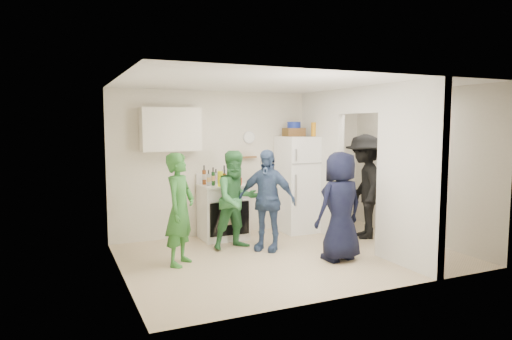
{
  "coord_description": "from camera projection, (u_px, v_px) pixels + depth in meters",
  "views": [
    {
      "loc": [
        -3.14,
        -5.8,
        1.93
      ],
      "look_at": [
        -0.38,
        0.4,
        1.25
      ],
      "focal_mm": 32.0,
      "sensor_mm": 36.0,
      "label": 1
    }
  ],
  "objects": [
    {
      "name": "stove",
      "position": [
        223.0,
        211.0,
        7.71
      ],
      "size": [
        0.78,
        0.65,
        0.93
      ],
      "primitive_type": "cube",
      "color": "white",
      "rests_on": "floor"
    },
    {
      "name": "wall_clock",
      "position": [
        249.0,
        137.0,
        8.12
      ],
      "size": [
        0.22,
        0.02,
        0.22
      ],
      "primitive_type": "cylinder",
      "rotation": [
        1.57,
        0.0,
        0.0
      ],
      "color": "white",
      "rests_on": "wall_back"
    },
    {
      "name": "spice_shelf",
      "position": [
        247.0,
        157.0,
        8.1
      ],
      "size": [
        0.35,
        0.08,
        0.03
      ],
      "primitive_type": "cube",
      "color": "olive",
      "rests_on": "wall_back"
    },
    {
      "name": "wall_front",
      "position": [
        364.0,
        186.0,
        5.07
      ],
      "size": [
        4.8,
        0.0,
        4.8
      ],
      "primitive_type": "plane",
      "rotation": [
        -1.57,
        0.0,
        0.0
      ],
      "color": "silver",
      "rests_on": "floor"
    },
    {
      "name": "partition_pier_front",
      "position": [
        409.0,
        175.0,
        6.1
      ],
      "size": [
        0.12,
        1.2,
        2.5
      ],
      "primitive_type": "cube",
      "color": "silver",
      "rests_on": "floor"
    },
    {
      "name": "ceiling",
      "position": [
        292.0,
        84.0,
        6.49
      ],
      "size": [
        4.8,
        4.8,
        0.0
      ],
      "primitive_type": "plane",
      "rotation": [
        3.14,
        0.0,
        0.0
      ],
      "color": "white",
      "rests_on": "wall_back"
    },
    {
      "name": "bottle_a",
      "position": [
        204.0,
        175.0,
        7.63
      ],
      "size": [
        0.06,
        0.06,
        0.32
      ],
      "primitive_type": "cylinder",
      "color": "brown",
      "rests_on": "stove"
    },
    {
      "name": "person_green_center",
      "position": [
        236.0,
        200.0,
        7.07
      ],
      "size": [
        0.8,
        0.65,
        1.53
      ],
      "primitive_type": "imported",
      "rotation": [
        0.0,
        0.0,
        0.1
      ],
      "color": "#388149",
      "rests_on": "floor"
    },
    {
      "name": "person_green_left",
      "position": [
        180.0,
        209.0,
        6.24
      ],
      "size": [
        0.65,
        0.67,
        1.55
      ],
      "primitive_type": "imported",
      "rotation": [
        0.0,
        0.0,
        0.88
      ],
      "color": "#2E7431",
      "rests_on": "floor"
    },
    {
      "name": "bottle_b",
      "position": [
        213.0,
        176.0,
        7.49
      ],
      "size": [
        0.06,
        0.06,
        0.3
      ],
      "primitive_type": "cylinder",
      "color": "#17461E",
      "rests_on": "stove"
    },
    {
      "name": "bottle_h",
      "position": [
        209.0,
        178.0,
        7.44
      ],
      "size": [
        0.07,
        0.07,
        0.26
      ],
      "primitive_type": "cylinder",
      "color": "#989BA2",
      "rests_on": "stove"
    },
    {
      "name": "fridge",
      "position": [
        300.0,
        184.0,
        8.23
      ],
      "size": [
        0.71,
        0.69,
        1.71
      ],
      "primitive_type": "cube",
      "color": "white",
      "rests_on": "floor"
    },
    {
      "name": "bottle_c",
      "position": [
        216.0,
        176.0,
        7.76
      ],
      "size": [
        0.07,
        0.07,
        0.25
      ],
      "primitive_type": "cylinder",
      "color": "#9EA2AB",
      "rests_on": "stove"
    },
    {
      "name": "person_nook",
      "position": [
        365.0,
        186.0,
        7.74
      ],
      "size": [
        1.11,
        1.32,
        1.77
      ],
      "primitive_type": "imported",
      "rotation": [
        0.0,
        0.0,
        -2.05
      ],
      "color": "black",
      "rests_on": "floor"
    },
    {
      "name": "bottle_f",
      "position": [
        232.0,
        175.0,
        7.76
      ],
      "size": [
        0.06,
        0.06,
        0.29
      ],
      "primitive_type": "cylinder",
      "color": "#12331D",
      "rests_on": "stove"
    },
    {
      "name": "red_cup",
      "position": [
        239.0,
        181.0,
        7.56
      ],
      "size": [
        0.09,
        0.09,
        0.12
      ],
      "primitive_type": "cylinder",
      "color": "#AC250B",
      "rests_on": "stove"
    },
    {
      "name": "bottle_e",
      "position": [
        224.0,
        174.0,
        7.85
      ],
      "size": [
        0.07,
        0.07,
        0.3
      ],
      "primitive_type": "cylinder",
      "color": "#AAAEBC",
      "rests_on": "stove"
    },
    {
      "name": "nook_window",
      "position": [
        410.0,
        141.0,
        7.72
      ],
      "size": [
        0.03,
        0.7,
        0.8
      ],
      "primitive_type": "cube",
      "color": "black",
      "rests_on": "wall_right"
    },
    {
      "name": "wicker_basket",
      "position": [
        294.0,
        132.0,
        8.15
      ],
      "size": [
        0.35,
        0.25,
        0.15
      ],
      "primitive_type": "cube",
      "color": "brown",
      "rests_on": "fridge"
    },
    {
      "name": "bottle_g",
      "position": [
        233.0,
        175.0,
        7.88
      ],
      "size": [
        0.06,
        0.06,
        0.26
      ],
      "primitive_type": "cylinder",
      "color": "olive",
      "rests_on": "stove"
    },
    {
      "name": "person_navy",
      "position": [
        340.0,
        206.0,
        6.45
      ],
      "size": [
        0.82,
        0.59,
        1.55
      ],
      "primitive_type": "imported",
      "rotation": [
        0.0,
        0.0,
        -3.01
      ],
      "color": "black",
      "rests_on": "floor"
    },
    {
      "name": "floor",
      "position": [
        291.0,
        255.0,
        6.74
      ],
      "size": [
        4.8,
        4.8,
        0.0
      ],
      "primitive_type": "plane",
      "color": "#CFB492",
      "rests_on": "ground"
    },
    {
      "name": "wall_left",
      "position": [
        120.0,
        180.0,
        5.64
      ],
      "size": [
        0.0,
        3.4,
        3.4
      ],
      "primitive_type": "plane",
      "rotation": [
        1.57,
        0.0,
        1.57
      ],
      "color": "silver",
      "rests_on": "floor"
    },
    {
      "name": "yellow_cup_stack_top",
      "position": [
        314.0,
        129.0,
        8.13
      ],
      "size": [
        0.09,
        0.09,
        0.25
      ],
      "primitive_type": "cylinder",
      "color": "orange",
      "rests_on": "fridge"
    },
    {
      "name": "person_denim",
      "position": [
        267.0,
        200.0,
        6.97
      ],
      "size": [
        0.91,
        0.91,
        1.56
      ],
      "primitive_type": "imported",
      "rotation": [
        0.0,
        0.0,
        -0.78
      ],
      "color": "#3B5C82",
      "rests_on": "floor"
    },
    {
      "name": "wall_right",
      "position": [
        418.0,
        165.0,
        7.58
      ],
      "size": [
        0.0,
        3.4,
        3.4
      ],
      "primitive_type": "plane",
      "rotation": [
        1.57,
        0.0,
        -1.57
      ],
      "color": "silver",
      "rests_on": "floor"
    },
    {
      "name": "nook_valance",
      "position": [
        408.0,
        120.0,
        7.67
      ],
      "size": [
        0.04,
        0.82,
        0.18
      ],
      "primitive_type": "cube",
      "color": "white",
      "rests_on": "wall_right"
    },
    {
      "name": "partition_pier_back",
      "position": [
        321.0,
        163.0,
        8.1
      ],
      "size": [
        0.12,
        1.2,
        2.5
      ],
      "primitive_type": "cube",
      "color": "silver",
      "rests_on": "floor"
    },
    {
      "name": "partition_header",
      "position": [
        361.0,
        100.0,
        6.99
      ],
      "size": [
        0.12,
        1.0,
        0.4
      ],
      "primitive_type": "cube",
      "color": "silver",
      "rests_on": "partition_pier_back"
    },
    {
      "name": "yellow_cup_stack_stove",
      "position": [
        220.0,
        179.0,
        7.4
      ],
      "size": [
        0.09,
        0.09,
        0.25
      ],
      "primitive_type": "cylinder",
      "color": "#ECFE15",
      "rests_on": "stove"
    },
    {
      "name": "wall_back",
      "position": [
        246.0,
        163.0,
        8.16
      ],
      "size": [
        4.8,
        0.0,
        4.8
      ],
      "primitive_type": "plane",
      "rotation": [
        1.57,
        0.0,
        0.0
      ],
      "color": "silver",
      "rests_on": "floor"
    },
    {
      "name": "upper_cabinet",
      "position": [
        170.0,
        129.0,
        7.37
      ],
      "size": [
        0.95,
        0.34,
        0.7
      ],
      "primitive_type": "cube",
      "color": "silver",
      "rests_on": "wall_back"
    },
    {
      "name": "nook_window_frame",
      "position": [
        409.0,
        141.0,
        7.71
      ],
      "size": [
        0.04,
        0.76,
        0.86
      ],
      "primitive_type": "cube",
      "color": "white",
      "rests_on": "wall_right"
    },
    {
      "name": "bottle_d",
      "position": [
        225.0,
        177.0,
        7.63
      ],
      "size": [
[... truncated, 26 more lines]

